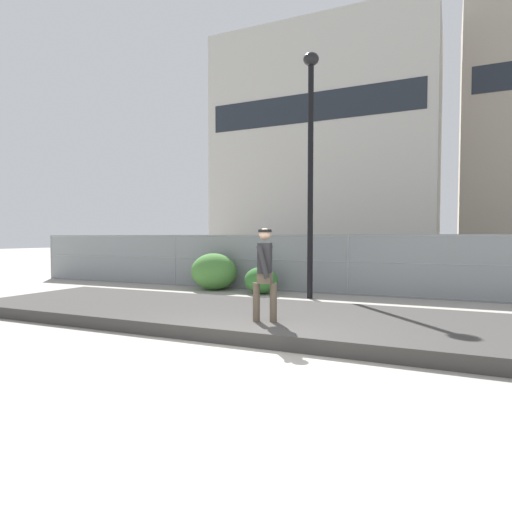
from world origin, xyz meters
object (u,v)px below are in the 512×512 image
skateboard (265,332)px  skater (265,272)px  parked_car_mid (448,265)px  parked_car_near (259,260)px  shrub_left (214,272)px  street_lamp (311,147)px  shrub_center (261,280)px

skateboard → skater: bearing=97.1°
skater → parked_car_mid: skater is taller
parked_car_near → shrub_left: parked_car_near is taller
parked_car_mid → shrub_left: 7.81m
street_lamp → parked_car_near: street_lamp is taller
shrub_center → skateboard: bearing=-65.5°
street_lamp → parked_car_near: (-3.33, 3.88, -3.48)m
skater → parked_car_near: (-3.99, 8.70, -0.30)m
parked_car_mid → shrub_left: (-7.16, -3.10, -0.22)m
skater → parked_car_near: 9.58m
shrub_left → skater: bearing=-52.3°
shrub_left → parked_car_near: bearing=86.3°
street_lamp → parked_car_near: bearing=130.6°
skateboard → parked_car_mid: bearing=70.9°
skater → parked_car_mid: size_ratio=0.41×
skater → parked_car_mid: 9.03m
shrub_left → shrub_center: bearing=-7.8°
parked_car_near → skater: bearing=-65.4°
parked_car_near → shrub_left: (-0.21, -3.27, -0.22)m
street_lamp → shrub_left: street_lamp is taller
parked_car_near → shrub_center: 3.90m
shrub_left → parked_car_mid: bearing=23.4°
parked_car_near → street_lamp: bearing=-49.4°
parked_car_mid → shrub_center: (-5.32, -3.35, -0.42)m
parked_car_mid → skateboard: bearing=-109.1°
parked_car_mid → shrub_center: bearing=-147.8°
skater → street_lamp: street_lamp is taller
shrub_left → shrub_center: 1.87m
skateboard → skater: skater is taller
skateboard → parked_car_near: 9.60m
street_lamp → shrub_left: size_ratio=4.38×
skater → parked_car_near: skater is taller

